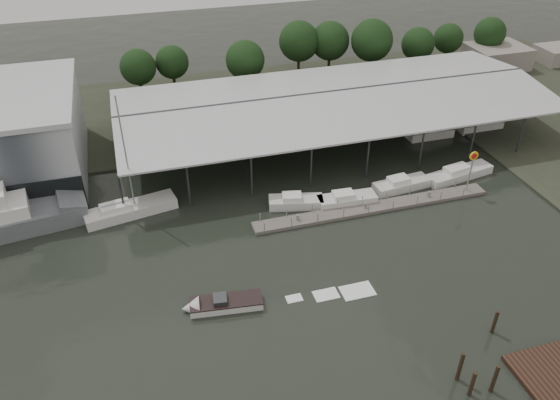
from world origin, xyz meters
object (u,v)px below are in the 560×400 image
object	(u,v)px
speedboat_underway	(219,304)
shell_fuel_sign	(472,164)
white_sailboat	(129,210)
grey_trawler	(4,219)

from	to	relation	value
speedboat_underway	shell_fuel_sign	bearing A→B (deg)	-155.07
shell_fuel_sign	white_sailboat	bearing A→B (deg)	169.97
shell_fuel_sign	grey_trawler	bearing A→B (deg)	171.73
shell_fuel_sign	white_sailboat	xyz separation A→B (m)	(-38.51, 6.81, -3.27)
white_sailboat	shell_fuel_sign	bearing A→B (deg)	-20.84
grey_trawler	white_sailboat	distance (m)	12.79
white_sailboat	speedboat_underway	xyz separation A→B (m)	(6.78, -17.07, -0.26)
grey_trawler	speedboat_underway	size ratio (longest dim) A/B	0.93
grey_trawler	shell_fuel_sign	bearing A→B (deg)	-16.53
shell_fuel_sign	grey_trawler	size ratio (longest dim) A/B	0.33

